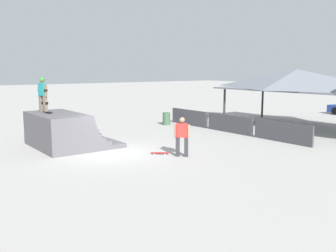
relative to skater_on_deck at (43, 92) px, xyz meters
name	(u,v)px	position (x,y,z in m)	size (l,w,h in m)	color
ground_plane	(113,153)	(3.49, 1.95, -2.69)	(160.00, 160.00, 0.00)	#A3A09B
quarter_pipe_ramp	(63,132)	(0.80, 0.66, -1.94)	(4.06, 3.71, 1.68)	#565459
skater_on_deck	(43,92)	(0.00, 0.00, 0.00)	(0.76, 0.33, 1.76)	#6B6051
skateboard_on_deck	(48,112)	(0.40, 0.07, -0.95)	(0.80, 0.25, 0.09)	red
bystander_walking	(182,135)	(5.93, 4.04, -1.72)	(0.58, 0.57, 1.75)	#2D2D33
skateboard_on_ground	(160,153)	(4.99, 3.55, -2.64)	(0.67, 0.75, 0.09)	silver
barrier_fence	(230,124)	(2.72, 10.36, -2.17)	(11.22, 0.12, 1.05)	#3D3D42
pavilion_shelter	(296,80)	(3.61, 15.67, 0.41)	(10.50, 5.04, 3.81)	#2D2D33
trash_bin	(166,119)	(-2.08, 9.15, -2.27)	(0.52, 0.52, 0.85)	#385B3D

